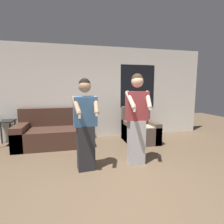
% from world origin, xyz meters
% --- Properties ---
extents(ground_plane, '(14.00, 14.00, 0.00)m').
position_xyz_m(ground_plane, '(0.00, 0.00, 0.00)').
color(ground_plane, brown).
extents(wall_back, '(6.89, 0.07, 2.70)m').
position_xyz_m(wall_back, '(0.02, 3.20, 1.35)').
color(wall_back, silver).
rests_on(wall_back, ground_plane).
extents(couch, '(1.79, 0.99, 0.95)m').
position_xyz_m(couch, '(-1.19, 2.68, 0.31)').
color(couch, '#472D23').
rests_on(couch, ground_plane).
extents(armchair, '(0.83, 0.94, 0.96)m').
position_xyz_m(armchair, '(1.13, 2.45, 0.32)').
color(armchair, brown).
rests_on(armchair, ground_plane).
extents(side_table, '(0.43, 0.48, 0.81)m').
position_xyz_m(side_table, '(-2.40, 2.90, 0.55)').
color(side_table, black).
rests_on(side_table, ground_plane).
extents(person_left, '(0.47, 0.49, 1.66)m').
position_xyz_m(person_left, '(-0.48, 1.06, 0.84)').
color(person_left, '#28282D').
rests_on(person_left, ground_plane).
extents(person_right, '(0.48, 0.47, 1.76)m').
position_xyz_m(person_right, '(0.52, 1.12, 0.91)').
color(person_right, '#B2B2B7').
rests_on(person_right, ground_plane).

